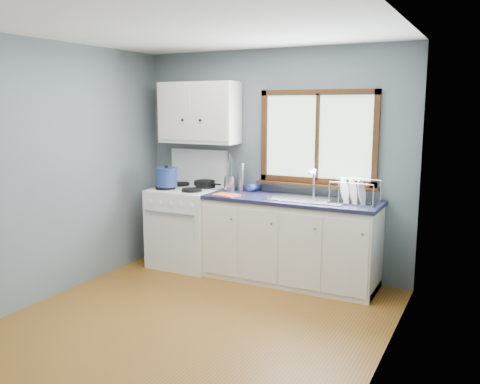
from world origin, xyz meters
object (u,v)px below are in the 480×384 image
at_px(gas_range, 187,225).
at_px(sink, 307,205).
at_px(skillet, 205,183).
at_px(base_cabinets, 290,245).
at_px(thermos, 241,177).
at_px(stockpot, 167,177).
at_px(utensil_crock, 230,183).
at_px(dish_rack, 354,196).

distance_m(gas_range, sink, 1.53).
height_order(sink, skillet, sink).
distance_m(gas_range, base_cabinets, 1.31).
xyz_separation_m(gas_range, base_cabinets, (1.31, 0.02, -0.08)).
height_order(skillet, thermos, thermos).
relative_size(base_cabinets, thermos, 5.78).
bearing_deg(sink, base_cabinets, 179.87).
relative_size(gas_range, sink, 1.62).
bearing_deg(skillet, sink, 4.79).
distance_m(skillet, thermos, 0.47).
height_order(stockpot, utensil_crock, utensil_crock).
relative_size(base_cabinets, skillet, 4.77).
xyz_separation_m(base_cabinets, thermos, (-0.68, 0.18, 0.67)).
relative_size(gas_range, skillet, 3.50).
distance_m(gas_range, skillet, 0.54).
bearing_deg(base_cabinets, sink, -0.13).
bearing_deg(skillet, thermos, 15.96).
bearing_deg(sink, skillet, 174.35).
distance_m(thermos, dish_rack, 1.34).
height_order(gas_range, sink, gas_range).
bearing_deg(skillet, gas_range, -127.14).
relative_size(sink, thermos, 2.63).
bearing_deg(dish_rack, gas_range, -177.41).
bearing_deg(thermos, utensil_crock, -159.67).
height_order(gas_range, thermos, gas_range).
height_order(skillet, utensil_crock, utensil_crock).
relative_size(base_cabinets, sink, 2.20).
bearing_deg(thermos, stockpot, -156.83).
bearing_deg(dish_rack, sink, -173.34).
bearing_deg(base_cabinets, stockpot, -173.62).
xyz_separation_m(sink, skillet, (-1.32, 0.13, 0.13)).
bearing_deg(thermos, dish_rack, -5.34).
height_order(gas_range, skillet, gas_range).
xyz_separation_m(gas_range, thermos, (0.63, 0.19, 0.59)).
distance_m(sink, skillet, 1.33).
xyz_separation_m(sink, thermos, (-0.86, 0.18, 0.22)).
bearing_deg(gas_range, thermos, 17.21).
height_order(sink, thermos, thermos).
relative_size(skillet, utensil_crock, 0.93).
bearing_deg(stockpot, dish_rack, 5.77).
relative_size(base_cabinets, utensil_crock, 4.42).
bearing_deg(stockpot, utensil_crock, 23.69).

